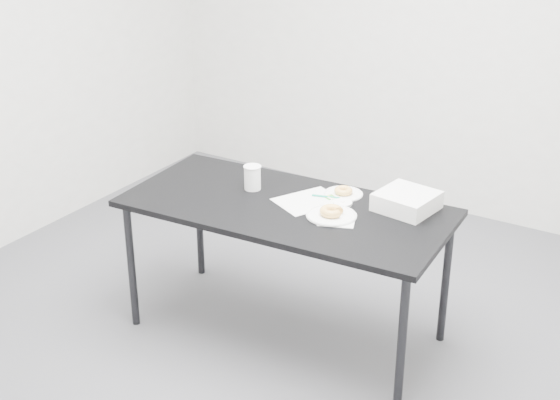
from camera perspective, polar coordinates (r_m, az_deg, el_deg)
The scene contains 14 objects.
floor at distance 4.30m, azimuth -0.91°, elevation -9.38°, with size 4.00×4.00×0.00m, color #46474B.
wall_back at distance 5.47m, azimuth 10.61°, elevation 12.96°, with size 4.00×0.02×2.70m, color silver.
table at distance 3.94m, azimuth 0.44°, elevation -1.13°, with size 1.68×0.86×0.75m.
scorecard at distance 3.96m, azimuth 2.10°, elevation -0.07°, with size 0.25×0.31×0.00m, color silver.
logo_patch at distance 4.00m, azimuth 3.70°, elevation 0.20°, with size 0.05×0.05×0.00m, color #3B922A.
pen at distance 4.00m, azimuth 3.38°, elevation 0.25°, with size 0.01×0.01×0.15m, color #0C8868.
napkin at distance 3.77m, azimuth 4.20°, elevation -1.43°, with size 0.17×0.17×0.00m, color silver.
plate_near at distance 3.80m, azimuth 3.78°, elevation -1.13°, with size 0.25×0.25×0.01m, color white.
donut_near at distance 3.79m, azimuth 3.79°, elevation -0.82°, with size 0.12×0.12×0.04m, color #E49948.
plate_far at distance 4.05m, azimuth 4.65°, elevation 0.45°, with size 0.20×0.20×0.01m, color white.
donut_far at distance 4.04m, azimuth 4.66°, elevation 0.69°, with size 0.10×0.10×0.03m, color #E49948.
coffee_cup at distance 4.08m, azimuth -2.03°, elevation 1.66°, with size 0.09×0.09×0.13m, color white.
cup_lid at distance 3.93m, azimuth 4.60°, elevation -0.22°, with size 0.10×0.10×0.01m, color white.
bakery_box at distance 3.90m, azimuth 9.25°, elevation -0.07°, with size 0.27×0.27×0.09m, color silver.
Camera 1 is at (1.94, -3.02, 2.37)m, focal length 50.00 mm.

